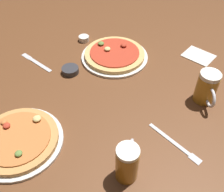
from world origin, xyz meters
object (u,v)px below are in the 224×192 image
at_px(beer_mug_dark, 127,162).
at_px(ramekin_butter, 84,38).
at_px(pizza_plate_near, 18,140).
at_px(knife_right, 36,62).
at_px(pizza_plate_far, 115,55).
at_px(beer_mug_amber, 207,88).
at_px(napkin_folded, 199,56).
at_px(ramekin_sauce, 70,70).
at_px(fork_left, 175,143).

xyz_separation_m(beer_mug_dark, ramekin_butter, (-0.42, 0.70, -0.06)).
xyz_separation_m(pizza_plate_near, knife_right, (-0.17, 0.44, -0.01)).
height_order(pizza_plate_far, knife_right, pizza_plate_far).
height_order(beer_mug_amber, napkin_folded, beer_mug_amber).
bearing_deg(beer_mug_amber, ramekin_butter, 156.53).
xyz_separation_m(ramekin_sauce, fork_left, (0.52, -0.26, -0.01)).
bearing_deg(knife_right, pizza_plate_far, 22.65).
distance_m(ramekin_sauce, fork_left, 0.58).
bearing_deg(knife_right, pizza_plate_near, -68.83).
bearing_deg(knife_right, ramekin_butter, 58.18).
relative_size(beer_mug_amber, ramekin_butter, 2.50).
relative_size(pizza_plate_far, ramekin_sauce, 4.18).
distance_m(pizza_plate_far, knife_right, 0.39).
height_order(ramekin_sauce, ramekin_butter, same).
distance_m(ramekin_sauce, ramekin_butter, 0.27).
height_order(beer_mug_dark, beer_mug_amber, beer_mug_dark).
height_order(ramekin_butter, knife_right, ramekin_butter).
xyz_separation_m(ramekin_sauce, knife_right, (-0.19, 0.02, -0.01)).
bearing_deg(napkin_folded, ramekin_sauce, -151.94).
distance_m(pizza_plate_near, ramekin_butter, 0.69).
distance_m(ramekin_butter, fork_left, 0.77).
bearing_deg(beer_mug_amber, pizza_plate_far, 158.03).
xyz_separation_m(beer_mug_dark, napkin_folded, (0.19, 0.73, -0.07)).
bearing_deg(napkin_folded, pizza_plate_far, -161.78).
bearing_deg(beer_mug_amber, knife_right, 177.98).
xyz_separation_m(beer_mug_amber, ramekin_butter, (-0.64, 0.28, -0.06)).
distance_m(ramekin_sauce, napkin_folded, 0.65).
bearing_deg(pizza_plate_far, fork_left, -50.83).
bearing_deg(ramekin_butter, pizza_plate_near, -88.69).
bearing_deg(pizza_plate_near, napkin_folded, 50.81).
xyz_separation_m(beer_mug_amber, fork_left, (-0.08, -0.26, -0.07)).
bearing_deg(fork_left, knife_right, 158.11).
bearing_deg(beer_mug_amber, napkin_folded, 96.45).
distance_m(pizza_plate_far, ramekin_butter, 0.23).
xyz_separation_m(beer_mug_dark, knife_right, (-0.57, 0.45, -0.07)).
bearing_deg(beer_mug_dark, pizza_plate_far, 109.78).
relative_size(pizza_plate_near, ramekin_sauce, 4.02).
distance_m(beer_mug_dark, napkin_folded, 0.76).
height_order(pizza_plate_far, ramekin_butter, pizza_plate_far).
bearing_deg(fork_left, beer_mug_dark, -130.55).
distance_m(beer_mug_amber, ramekin_sauce, 0.61).
xyz_separation_m(napkin_folded, knife_right, (-0.76, -0.28, -0.00)).
distance_m(fork_left, knife_right, 0.77).
height_order(beer_mug_amber, ramekin_sauce, beer_mug_amber).
bearing_deg(beer_mug_dark, beer_mug_amber, 61.96).
relative_size(pizza_plate_near, napkin_folded, 2.22).
bearing_deg(pizza_plate_far, ramekin_butter, 153.39).
distance_m(pizza_plate_far, napkin_folded, 0.43).
distance_m(pizza_plate_near, pizza_plate_far, 0.62).
bearing_deg(beer_mug_amber, pizza_plate_near, -146.51).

